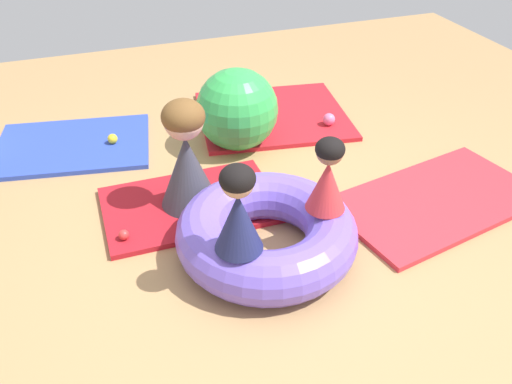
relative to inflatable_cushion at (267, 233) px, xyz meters
The scene contains 15 objects.
ground_plane 0.21m from the inflatable_cushion, 47.05° to the left, with size 8.00×8.00×0.00m, color tan.
gym_mat_far_right 1.37m from the inflatable_cushion, ahead, with size 1.50×0.84×0.04m, color red.
gym_mat_near_right 2.12m from the inflatable_cushion, 120.96° to the left, with size 1.27×0.91×0.04m, color #2D47B7.
gym_mat_center_rear 1.92m from the inflatable_cushion, 67.93° to the left, with size 1.34×1.19×0.04m, color red.
gym_mat_front 0.75m from the inflatable_cushion, 117.69° to the left, with size 1.23×0.81×0.04m, color #B21923.
inflatable_cushion is the anchor object (origin of this frame).
child_in_navy 0.56m from the inflatable_cushion, 135.73° to the right, with size 0.36×0.36×0.54m.
child_in_red 0.54m from the inflatable_cushion, 11.36° to the right, with size 0.32×0.32×0.49m.
adult_seated 0.78m from the inflatable_cushion, 117.69° to the left, with size 0.53×0.53×0.80m.
play_ball_pink 1.79m from the inflatable_cushion, 51.46° to the left, with size 0.11×0.11×0.11m, color pink.
play_ball_blue 0.77m from the inflatable_cushion, 77.39° to the left, with size 0.07×0.07×0.07m, color blue.
play_ball_red 0.94m from the inflatable_cushion, 155.17° to the left, with size 0.07×0.07×0.07m, color red.
play_ball_yellow 1.87m from the inflatable_cushion, 114.02° to the left, with size 0.08×0.08×0.08m, color yellow.
play_ball_orange 2.27m from the inflatable_cushion, 78.91° to the left, with size 0.10×0.10×0.10m, color orange.
exercise_ball_large 1.42m from the inflatable_cushion, 79.75° to the left, with size 0.68×0.68×0.68m, color green.
Camera 1 is at (-1.02, -2.55, 2.31)m, focal length 37.66 mm.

